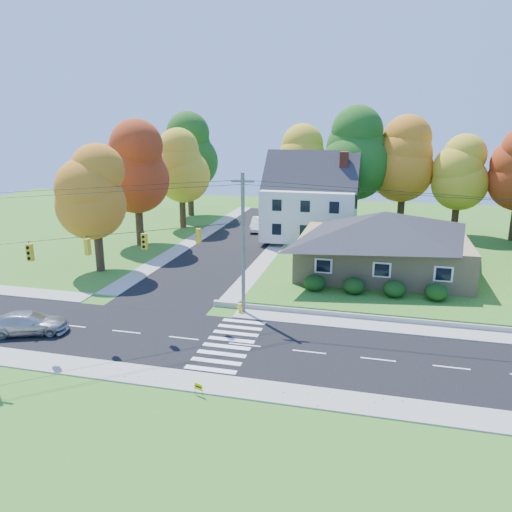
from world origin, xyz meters
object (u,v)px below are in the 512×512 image
(silver_sedan, at_px, (29,323))
(ranch_house, at_px, (383,242))
(fire_hydrant, at_px, (240,309))
(white_car, at_px, (259,224))

(silver_sedan, bearing_deg, ranch_house, -71.30)
(fire_hydrant, bearing_deg, silver_sedan, -151.44)
(ranch_house, bearing_deg, white_car, 132.67)
(silver_sedan, distance_m, fire_hydrant, 13.98)
(silver_sedan, relative_size, white_car, 0.98)
(fire_hydrant, bearing_deg, ranch_house, 48.61)
(silver_sedan, bearing_deg, fire_hydrant, -81.58)
(ranch_house, xyz_separation_m, silver_sedan, (-21.98, -17.69, -2.54))
(silver_sedan, xyz_separation_m, white_car, (7.04, 33.90, 0.11))
(silver_sedan, relative_size, fire_hydrant, 6.77)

